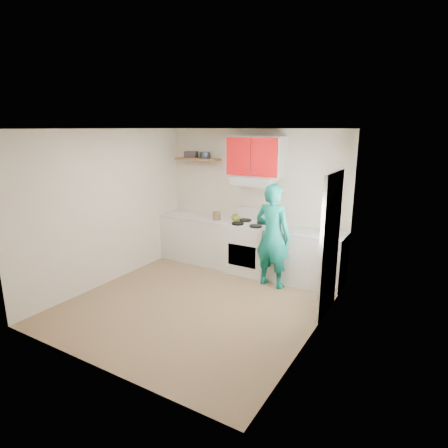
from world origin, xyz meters
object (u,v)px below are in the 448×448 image
Objects in this scene: kettle at (236,218)px; crock at (217,216)px; tin at (205,155)px; stove at (250,248)px; person at (273,236)px.

kettle is 0.97× the size of crock.
kettle is at bearing 12.53° from crock.
kettle is at bearing -12.58° from tin.
stove is 0.82m from person.
stove is 0.52× the size of person.
stove is 0.87m from crock.
crock is (-0.37, -0.08, -0.00)m from kettle.
crock is at bearing -7.37° from person.
person is (0.92, -0.41, -0.12)m from kettle.
tin is at bearing -12.02° from person.
person is (0.60, -0.38, 0.42)m from stove.
stove is at bearing 4.38° from crock.
tin is 1.16× the size of kettle.
crock is 1.33m from person.
person is at bearing -18.80° from tin.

